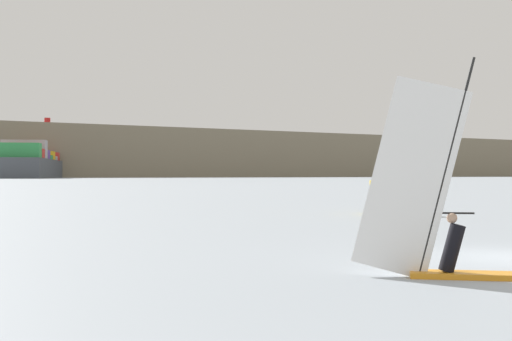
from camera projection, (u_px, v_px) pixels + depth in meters
ground_plane at (512, 257)px, 18.11m from camera, size 4000.00×4000.00×0.00m
windsurfer at (437, 219)px, 14.57m from camera, size 3.45×1.95×4.66m
cargo_ship at (35, 163)px, 424.74m from camera, size 44.78×144.98×40.69m
distant_headland at (403, 163)px, 925.26m from camera, size 1327.10×778.49×35.58m
channel_buoy at (382, 195)px, 37.33m from camera, size 1.36×1.36×2.33m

